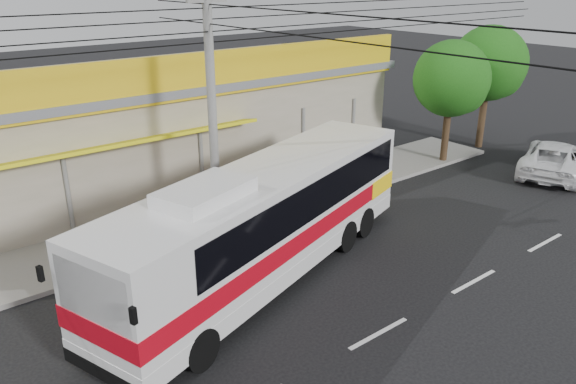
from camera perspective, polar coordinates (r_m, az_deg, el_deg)
name	(u,v)px	position (r m, az deg, el deg)	size (l,w,h in m)	color
ground	(312,292)	(15.92, 2.47, -10.08)	(120.00, 120.00, 0.00)	black
sidewalk	(202,220)	(20.25, -8.73, -2.84)	(30.00, 3.20, 0.15)	gray
lane_markings	(379,334)	(14.45, 9.18, -14.01)	(50.00, 0.12, 0.01)	silver
storefront_building	(130,128)	(24.25, -15.72, 6.26)	(22.60, 9.20, 5.70)	gray
coach_bus	(270,214)	(15.87, -1.85, -2.22)	(12.02, 6.03, 3.64)	silver
white_car	(554,158)	(27.25, 25.44, 3.15)	(2.43, 5.28, 1.47)	white
utility_pole	(208,24)	(16.78, -8.16, 16.57)	(34.00, 14.00, 8.43)	slate
tree_near	(454,81)	(26.44, 16.48, 10.74)	(3.39, 3.39, 5.62)	#301D13
tree_far	(491,66)	(29.63, 19.94, 11.96)	(3.63, 3.63, 6.02)	#301D13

